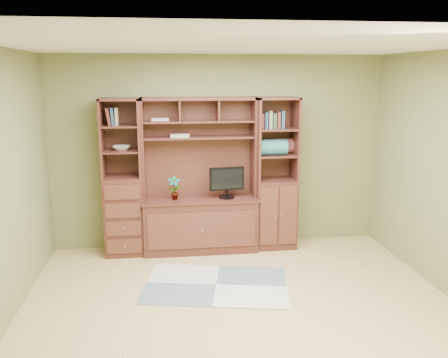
{
  "coord_description": "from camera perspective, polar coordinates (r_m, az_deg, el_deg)",
  "views": [
    {
      "loc": [
        -0.75,
        -4.35,
        2.35
      ],
      "look_at": [
        -0.03,
        1.2,
        1.1
      ],
      "focal_mm": 38.0,
      "sensor_mm": 36.0,
      "label": 1
    }
  ],
  "objects": [
    {
      "name": "bowl",
      "position": [
        6.22,
        -12.22,
        3.68
      ],
      "size": [
        0.23,
        0.23,
        0.06
      ],
      "primitive_type": "imported",
      "color": "beige",
      "rests_on": "left_tower"
    },
    {
      "name": "blanket_red",
      "position": [
        6.48,
        6.81,
        3.99
      ],
      "size": [
        0.37,
        0.21,
        0.21
      ],
      "primitive_type": "cube",
      "color": "brown",
      "rests_on": "right_tower"
    },
    {
      "name": "left_tower",
      "position": [
        6.29,
        -12.07,
        0.14
      ],
      "size": [
        0.5,
        0.45,
        2.05
      ],
      "primitive_type": "cube",
      "color": "#451F18",
      "rests_on": "ground"
    },
    {
      "name": "magazines",
      "position": [
        6.23,
        -5.35,
        5.24
      ],
      "size": [
        0.24,
        0.18,
        0.04
      ],
      "primitive_type": "cube",
      "color": "#B4A89A",
      "rests_on": "center_hutch"
    },
    {
      "name": "orchid",
      "position": [
        6.23,
        -6.01,
        -1.07
      ],
      "size": [
        0.17,
        0.11,
        0.31
      ],
      "primitive_type": "imported",
      "color": "#B95D3E",
      "rests_on": "center_hutch"
    },
    {
      "name": "right_tower",
      "position": [
        6.44,
        6.18,
        0.64
      ],
      "size": [
        0.55,
        0.45,
        2.05
      ],
      "primitive_type": "cube",
      "color": "#451F18",
      "rests_on": "ground"
    },
    {
      "name": "monitor",
      "position": [
        6.25,
        0.33,
        0.27
      ],
      "size": [
        0.49,
        0.26,
        0.57
      ],
      "primitive_type": "cube",
      "rotation": [
        0.0,
        0.0,
        0.12
      ],
      "color": "black",
      "rests_on": "center_hutch"
    },
    {
      "name": "blanket_teal",
      "position": [
        6.32,
        5.92,
        3.82
      ],
      "size": [
        0.36,
        0.21,
        0.21
      ],
      "primitive_type": "cube",
      "color": "#286669",
      "rests_on": "right_tower"
    },
    {
      "name": "rug",
      "position": [
        5.51,
        -0.95,
        -12.61
      ],
      "size": [
        1.77,
        1.35,
        0.01
      ],
      "primitive_type": "cube",
      "rotation": [
        0.0,
        0.0,
        -0.19
      ],
      "color": "#95999A",
      "rests_on": "ground"
    },
    {
      "name": "center_hutch",
      "position": [
        6.25,
        -2.92,
        0.32
      ],
      "size": [
        1.54,
        0.53,
        2.05
      ],
      "primitive_type": "cube",
      "color": "#451F18",
      "rests_on": "ground"
    },
    {
      "name": "room",
      "position": [
        4.54,
        2.29,
        -0.79
      ],
      "size": [
        4.6,
        4.1,
        2.64
      ],
      "color": "tan",
      "rests_on": "ground"
    }
  ]
}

